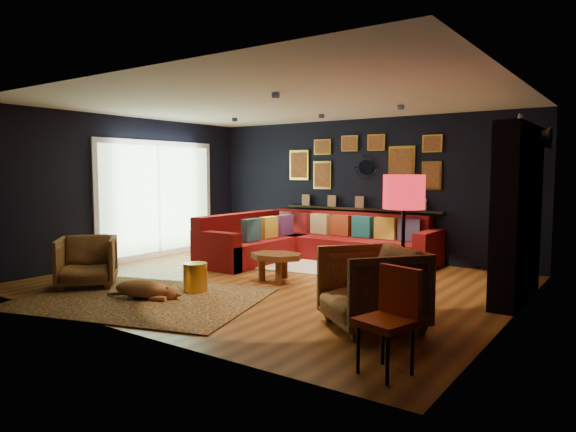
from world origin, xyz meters
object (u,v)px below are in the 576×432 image
Objects in this scene: armchair_left at (87,259)px; dog at (143,285)px; gold_stool at (195,278)px; coffee_table at (276,259)px; pouf at (266,248)px; armchair_right at (372,284)px; orange_chair at (392,311)px; sectional at (307,243)px; floor_lamp at (404,199)px.

armchair_left is 1.22m from dog.
coffee_table is at bearing 65.35° from gold_stool.
coffee_table is 2.67m from armchair_left.
pouf is 4.35m from armchair_right.
armchair_right is at bearing 139.21° from orange_chair.
gold_stool is at bearing -87.77° from sectional.
coffee_table is 1.99m from pouf.
gold_stool is (-0.52, -1.13, -0.15)m from coffee_table.
armchair_right is 2.99m from dog.
coffee_table is 0.96× the size of armchair_right.
coffee_table is 1.25m from gold_stool.
sectional is at bearing 146.13° from orange_chair.
armchair_right reaches higher than dog.
sectional reaches higher than gold_stool.
floor_lamp is at bearing -36.52° from armchair_left.
coffee_table is at bearing 160.16° from floor_lamp.
armchair_right is at bearing -29.54° from coffee_table.
gold_stool is 0.70m from dog.
sectional is at bearing 170.87° from armchair_right.
coffee_table is at bearing -48.38° from pouf.
sectional reaches higher than pouf.
sectional is 3.35× the size of dog.
orange_chair reaches higher than pouf.
armchair_left is (-0.70, -3.23, 0.18)m from pouf.
floor_lamp is (3.60, -2.31, 1.13)m from pouf.
orange_chair is at bearing -70.97° from floor_lamp.
armchair_right reaches higher than gold_stool.
dog is (-2.92, -0.57, -0.29)m from armchair_right.
gold_stool is 0.47× the size of orange_chair.
floor_lamp is at bearing 102.39° from armchair_right.
orange_chair is at bearing -49.69° from sectional.
orange_chair reaches higher than gold_stool.
armchair_left is 0.77× the size of dog.
floor_lamp reaches higher than coffee_table.
coffee_table is 3.51m from orange_chair.
pouf is 0.60× the size of armchair_right.
pouf is at bearing 107.04° from gold_stool.
coffee_table reaches higher than pouf.
sectional is at bearing 137.87° from floor_lamp.
dog is (1.20, -0.01, -0.21)m from armchair_left.
floor_lamp is (2.80, 0.30, 1.14)m from gold_stool.
orange_chair is at bearing -18.04° from armchair_right.
dog is at bearing -114.88° from coffee_table.
armchair_left is at bearing -139.09° from coffee_table.
armchair_left is 0.92× the size of orange_chair.
gold_stool is at bearing -26.14° from armchair_left.
coffee_table reaches higher than gold_stool.
sectional is at bearing 20.10° from armchair_left.
floor_lamp reaches higher than dog.
floor_lamp is (4.31, 0.92, 0.94)m from armchair_left.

